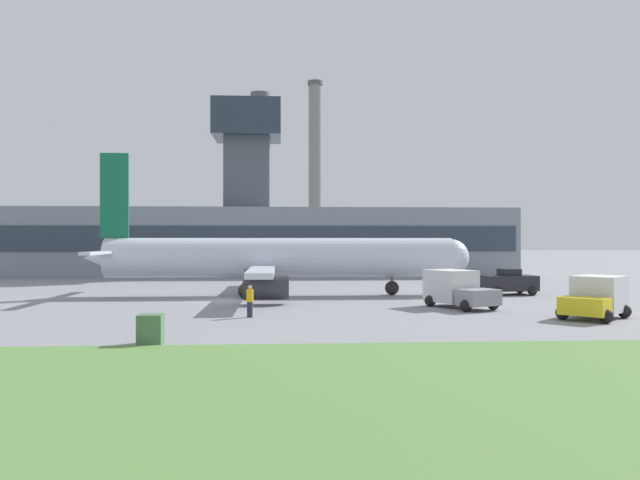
{
  "coord_description": "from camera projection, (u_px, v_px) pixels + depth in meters",
  "views": [
    {
      "loc": [
        3.58,
        -42.17,
        4.09
      ],
      "look_at": [
        6.51,
        3.64,
        4.08
      ],
      "focal_mm": 35.0,
      "sensor_mm": 36.0,
      "label": 1
    }
  ],
  "objects": [
    {
      "name": "ground_plane",
      "position": [
        227.0,
        301.0,
        41.86
      ],
      "size": [
        400.0,
        400.0,
        0.0
      ],
      "primitive_type": "plane",
      "color": "gray"
    },
    {
      "name": "baggage_truck",
      "position": [
        596.0,
        298.0,
        32.46
      ],
      "size": [
        4.49,
        4.43,
        2.19
      ],
      "color": "yellow",
      "rests_on": "ground_plane"
    },
    {
      "name": "smokestack_left",
      "position": [
        260.0,
        177.0,
        107.2
      ],
      "size": [
        3.29,
        3.29,
        29.44
      ],
      "color": "gray",
      "rests_on": "ground_plane"
    },
    {
      "name": "fuel_truck",
      "position": [
        457.0,
        289.0,
        37.6
      ],
      "size": [
        3.9,
        5.11,
        2.25
      ],
      "color": "gray",
      "rests_on": "ground_plane"
    },
    {
      "name": "smokestack_right",
      "position": [
        315.0,
        172.0,
        108.36
      ],
      "size": [
        2.64,
        2.64,
        31.73
      ],
      "color": "gray",
      "rests_on": "ground_plane"
    },
    {
      "name": "pushback_tug",
      "position": [
        509.0,
        283.0,
        46.5
      ],
      "size": [
        4.01,
        2.9,
        1.94
      ],
      "color": "#232328",
      "rests_on": "ground_plane"
    },
    {
      "name": "airplane",
      "position": [
        275.0,
        259.0,
        45.7
      ],
      "size": [
        28.21,
        22.66,
        10.36
      ],
      "color": "silver",
      "rests_on": "ground_plane"
    },
    {
      "name": "terminal_building",
      "position": [
        250.0,
        235.0,
        73.62
      ],
      "size": [
        60.78,
        12.37,
        20.25
      ],
      "color": "gray",
      "rests_on": "ground_plane"
    },
    {
      "name": "ground_crew_person",
      "position": [
        250.0,
        301.0,
        32.88
      ],
      "size": [
        0.41,
        0.41,
        1.69
      ],
      "color": "#23283D",
      "rests_on": "ground_plane"
    },
    {
      "name": "utility_cabinet",
      "position": [
        151.0,
        329.0,
        24.41
      ],
      "size": [
        0.95,
        0.86,
        1.16
      ],
      "color": "#4C724C",
      "rests_on": "ground_plane"
    }
  ]
}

